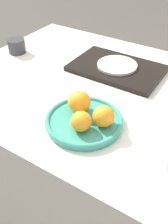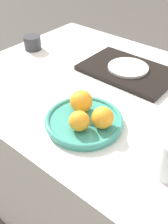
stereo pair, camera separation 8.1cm
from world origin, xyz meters
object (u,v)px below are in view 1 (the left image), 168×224
orange_2 (104,116)px  cup_2 (17,46)px  fruit_platter (84,121)px  orange_1 (81,121)px  orange_0 (79,102)px  serving_tray (117,68)px  side_plate (117,65)px

orange_2 → cup_2: orange_2 is taller
fruit_platter → orange_1: 0.06m
orange_0 → serving_tray: (-0.03, 0.34, -0.05)m
orange_1 → orange_2: size_ratio=0.93×
fruit_platter → cup_2: cup_2 is taller
orange_0 → orange_1: 0.09m
fruit_platter → orange_0: bearing=140.3°
fruit_platter → orange_0: (-0.04, 0.03, 0.04)m
orange_2 → serving_tray: 0.39m
orange_2 → side_plate: orange_2 is taller
fruit_platter → orange_1: orange_1 is taller
side_plate → cup_2: (-0.48, -0.10, 0.01)m
serving_tray → fruit_platter: bearing=-79.2°
orange_0 → serving_tray: 0.34m
orange_2 → cup_2: bearing=157.0°
orange_1 → cup_2: size_ratio=0.77×
fruit_platter → orange_2: bearing=11.1°
orange_2 → side_plate: bearing=110.4°
orange_1 → serving_tray: bearing=101.9°
cup_2 → side_plate: bearing=11.6°
serving_tray → side_plate: 0.02m
fruit_platter → serving_tray: size_ratio=0.66×
orange_0 → side_plate: size_ratio=0.44×
fruit_platter → orange_2: orange_2 is taller
cup_2 → fruit_platter: bearing=-26.3°
orange_1 → side_plate: orange_1 is taller
orange_2 → serving_tray: size_ratio=0.18×
side_plate → orange_2: bearing=-69.6°
serving_tray → cup_2: size_ratio=4.64×
serving_tray → side_plate: side_plate is taller
serving_tray → cup_2: cup_2 is taller
orange_1 → orange_0: bearing=126.5°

